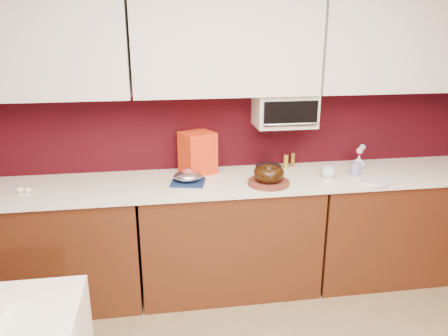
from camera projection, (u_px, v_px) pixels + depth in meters
name	position (u px, v px, depth m)	size (l,w,h in m)	color
wall_back	(223.00, 124.00, 3.40)	(4.00, 0.02, 2.50)	#36070D
base_cabinet_left	(48.00, 249.00, 3.17)	(1.31, 0.58, 0.86)	#4E240F
base_cabinet_center	(229.00, 236.00, 3.36)	(1.31, 0.58, 0.86)	#4E240F
base_cabinet_right	(390.00, 225.00, 3.56)	(1.31, 0.58, 0.86)	#4E240F
countertop	(229.00, 182.00, 3.23)	(4.00, 0.62, 0.04)	white
upper_cabinet_left	(26.00, 46.00, 2.87)	(1.31, 0.33, 0.70)	white
upper_cabinet_center	(226.00, 45.00, 3.06)	(1.31, 0.33, 0.70)	white
upper_cabinet_right	(402.00, 44.00, 3.26)	(1.31, 0.33, 0.70)	white
toaster_oven	(284.00, 110.00, 3.29)	(0.45, 0.30, 0.25)	white
toaster_oven_door	(291.00, 113.00, 3.14)	(0.40, 0.02, 0.18)	black
toaster_oven_handle	(291.00, 124.00, 3.15)	(0.02, 0.02, 0.42)	silver
cake_base	(269.00, 183.00, 3.10)	(0.30, 0.30, 0.03)	brown
bundt_cake	(269.00, 174.00, 3.08)	(0.22, 0.22, 0.09)	black
navy_towel	(188.00, 182.00, 3.13)	(0.23, 0.20, 0.02)	#132349
foil_ham_nest	(188.00, 176.00, 3.11)	(0.20, 0.17, 0.08)	silver
roasted_ham	(188.00, 173.00, 3.11)	(0.09, 0.08, 0.06)	#A5504B
pandoro_box	(198.00, 153.00, 3.31)	(0.23, 0.21, 0.32)	red
dark_pan	(268.00, 168.00, 3.41)	(0.21, 0.21, 0.04)	black
coffee_mug	(328.00, 171.00, 3.24)	(0.09, 0.09, 0.10)	silver
blue_jar	(356.00, 169.00, 3.29)	(0.08, 0.08, 0.09)	navy
flower_vase	(359.00, 161.00, 3.43)	(0.08, 0.08, 0.12)	silver
flower_pink	(360.00, 151.00, 3.41)	(0.05, 0.05, 0.05)	pink
flower_blue	(362.00, 147.00, 3.42)	(0.05, 0.05, 0.05)	#82A9D0
china_plate	(376.00, 181.00, 3.16)	(0.22, 0.22, 0.01)	white
amber_bottle	(286.00, 162.00, 3.45)	(0.04, 0.04, 0.11)	olive
egg_left	(20.00, 190.00, 2.94)	(0.05, 0.04, 0.04)	white
egg_right	(28.00, 190.00, 2.95)	(0.05, 0.04, 0.04)	white
amber_bottle_tall	(293.00, 160.00, 3.49)	(0.03, 0.03, 0.11)	brown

